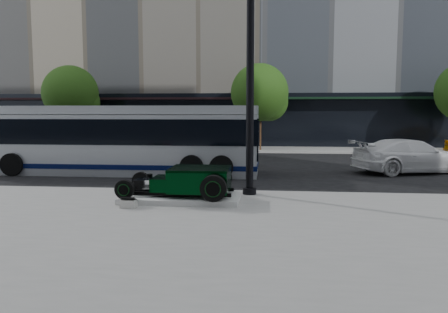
# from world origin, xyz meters

# --- Properties ---
(ground) EXTENTS (120.00, 120.00, 0.00)m
(ground) POSITION_xyz_m (0.00, 0.00, 0.00)
(ground) COLOR black
(ground) RESTS_ON ground
(sidewalk_near) EXTENTS (70.00, 17.00, 0.12)m
(sidewalk_near) POSITION_xyz_m (0.00, -10.50, 0.06)
(sidewalk_near) COLOR gray
(sidewalk_near) RESTS_ON ground
(sidewalk_far) EXTENTS (70.00, 4.00, 0.12)m
(sidewalk_far) POSITION_xyz_m (0.00, 14.00, 0.06)
(sidewalk_far) COLOR gray
(sidewalk_far) RESTS_ON ground
(street_trees) EXTENTS (29.80, 3.80, 5.70)m
(street_trees) POSITION_xyz_m (1.15, 13.07, 3.77)
(street_trees) COLOR black
(street_trees) RESTS_ON sidewalk_far
(display_plinth) EXTENTS (3.40, 1.80, 0.15)m
(display_plinth) POSITION_xyz_m (-0.90, -3.72, 0.20)
(display_plinth) COLOR silver
(display_plinth) RESTS_ON sidewalk_near
(hot_rod) EXTENTS (3.22, 2.00, 0.81)m
(hot_rod) POSITION_xyz_m (-0.57, -3.72, 0.70)
(hot_rod) COLOR black
(hot_rod) RESTS_ON display_plinth
(info_plaque) EXTENTS (0.41, 0.31, 0.31)m
(info_plaque) POSITION_xyz_m (-2.12, -4.88, 0.24)
(info_plaque) COLOR silver
(info_plaque) RESTS_ON sidewalk_near
(lamppost) EXTENTS (0.43, 0.43, 7.80)m
(lamppost) POSITION_xyz_m (1.04, -2.63, 3.72)
(lamppost) COLOR black
(lamppost) RESTS_ON sidewalk_near
(transit_bus) EXTENTS (12.12, 2.88, 2.92)m
(transit_bus) POSITION_xyz_m (-4.83, 2.29, 1.49)
(transit_bus) COLOR silver
(transit_bus) RESTS_ON ground
(white_sedan) EXTENTS (5.49, 3.44, 1.48)m
(white_sedan) POSITION_xyz_m (7.83, 3.61, 0.74)
(white_sedan) COLOR white
(white_sedan) RESTS_ON ground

